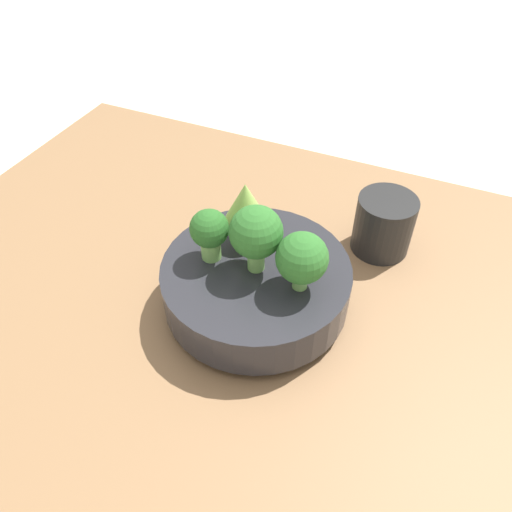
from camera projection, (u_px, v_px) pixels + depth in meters
ground_plane at (226, 325)px, 0.70m from camera, size 6.00×6.00×0.00m
table at (225, 315)px, 0.69m from camera, size 1.00×0.82×0.05m
bowl at (256, 284)px, 0.64m from camera, size 0.24×0.24×0.07m
broccoli_floret_right at (302, 259)px, 0.57m from camera, size 0.06×0.06×0.08m
broccoli_floret_left at (210, 231)px, 0.61m from camera, size 0.05×0.05×0.07m
romanesco_piece_far at (245, 204)px, 0.62m from camera, size 0.05×0.05×0.09m
broccoli_floret_center at (256, 234)px, 0.58m from camera, size 0.06×0.06×0.09m
cup at (384, 224)px, 0.72m from camera, size 0.09×0.09×0.09m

